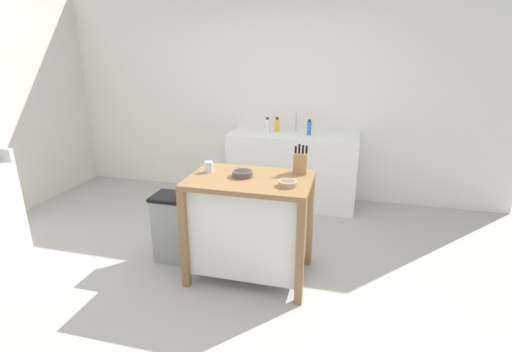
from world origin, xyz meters
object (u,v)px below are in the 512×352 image
Objects in this scene: drinking_cup at (209,167)px; bowl_ceramic_wide at (243,173)px; sink_faucet at (296,123)px; bottle_hand_soap at (277,125)px; bowl_ceramic_small at (288,183)px; kitchen_island at (250,222)px; bottle_dish_soap at (309,128)px; knife_block at (301,163)px; trash_bin at (175,227)px; bottle_spray_cleaner at (267,126)px.

bowl_ceramic_wide is at bearing -8.56° from drinking_cup.
bottle_hand_soap is (-0.22, -0.04, -0.03)m from sink_faucet.
bowl_ceramic_small is 1.95m from sink_faucet.
bottle_dish_soap reaches higher than kitchen_island.
knife_block is 1.30m from trash_bin.
trash_bin is 3.39× the size of bottle_spray_cleaner.
bowl_ceramic_small is 1.77m from bottle_dish_soap.
bottle_hand_soap reaches higher than kitchen_island.
bottle_dish_soap is (0.41, -0.12, 0.01)m from bottle_hand_soap.
sink_faucet is at bearing 87.34° from kitchen_island.
bowl_ceramic_wide is at bearing -101.53° from bottle_dish_soap.
bottle_spray_cleaner is (-0.51, 0.01, -0.00)m from bottle_dish_soap.
sink_faucet reaches higher than trash_bin.
sink_faucet reaches higher than kitchen_island.
bottle_dish_soap is at bearing 68.14° from drinking_cup.
bowl_ceramic_small reaches higher than trash_bin.
bowl_ceramic_wide is 1.67m from bottle_spray_cleaner.
bottle_spray_cleaner is (-0.10, -0.11, 0.01)m from bottle_hand_soap.
drinking_cup is 0.71m from trash_bin.
bowl_ceramic_wide is at bearing -94.75° from sink_faucet.
drinking_cup is (-0.74, -0.16, -0.05)m from knife_block.
bottle_hand_soap is 0.14m from bottle_spray_cleaner.
drinking_cup is at bearing -2.28° from trash_bin.
knife_block reaches higher than bottle_spray_cleaner.
bowl_ceramic_wide is 0.26× the size of trash_bin.
sink_faucet is 0.23m from bottle_hand_soap.
bottle_dish_soap is at bearing -41.36° from sink_faucet.
trash_bin is at bearing 173.86° from kitchen_island.
bowl_ceramic_small is 0.64× the size of sink_faucet.
bottle_dish_soap is (-0.10, 1.44, 0.00)m from knife_block.
bottle_hand_soap is at bearing 94.48° from kitchen_island.
bottle_dish_soap is (0.64, 1.60, 0.05)m from drinking_cup.
trash_bin is 1.92m from bottle_hand_soap.
knife_block is 1.42× the size of bottle_hand_soap.
drinking_cup is 0.48× the size of bottle_spray_cleaner.
bottle_dish_soap reaches higher than drinking_cup.
kitchen_island is 5.93× the size of bowl_ceramic_wide.
bottle_spray_cleaner is at bearing 98.07° from kitchen_island.
knife_block is at bearing -67.19° from bottle_spray_cleaner.
sink_faucet is 1.27× the size of bottle_hand_soap.
bowl_ceramic_small is 0.22× the size of trash_bin.
bottle_dish_soap is (0.18, -0.16, -0.02)m from sink_faucet.
sink_faucet is (-0.24, 1.93, 0.10)m from bowl_ceramic_small.
bottle_spray_cleaner is at bearing 178.46° from bottle_dish_soap.
bowl_ceramic_small is at bearing -98.10° from knife_block.
kitchen_island is at bearing -6.14° from trash_bin.
bottle_spray_cleaner is (0.13, 1.61, 0.05)m from drinking_cup.
knife_block is 1.57m from bottle_spray_cleaner.
sink_faucet is 0.25m from bottle_dish_soap.
sink_faucet is 0.36m from bottle_spray_cleaner.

